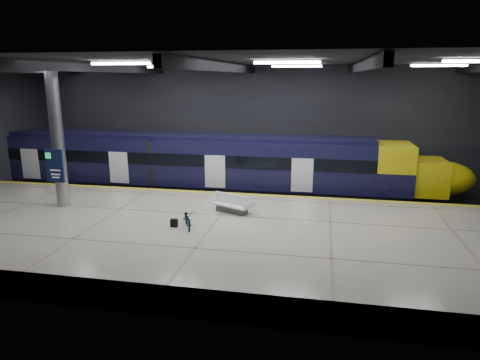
# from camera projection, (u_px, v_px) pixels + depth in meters

# --- Properties ---
(ground) EXTENTS (30.00, 30.00, 0.00)m
(ground) POSITION_uv_depth(u_px,v_px,m) (225.00, 230.00, 21.01)
(ground) COLOR black
(ground) RESTS_ON ground
(room_shell) EXTENTS (30.10, 16.10, 8.05)m
(room_shell) POSITION_uv_depth(u_px,v_px,m) (224.00, 113.00, 19.67)
(room_shell) COLOR black
(room_shell) RESTS_ON ground
(platform) EXTENTS (30.00, 11.00, 1.10)m
(platform) POSITION_uv_depth(u_px,v_px,m) (212.00, 238.00, 18.49)
(platform) COLOR #BAB29D
(platform) RESTS_ON ground
(safety_strip) EXTENTS (30.00, 0.40, 0.01)m
(safety_strip) POSITION_uv_depth(u_px,v_px,m) (236.00, 194.00, 23.37)
(safety_strip) COLOR gold
(safety_strip) RESTS_ON platform
(rails) EXTENTS (30.00, 1.52, 0.16)m
(rails) POSITION_uv_depth(u_px,v_px,m) (245.00, 198.00, 26.24)
(rails) COLOR gray
(rails) RESTS_ON ground
(train) EXTENTS (29.40, 2.84, 3.79)m
(train) POSITION_uv_depth(u_px,v_px,m) (202.00, 165.00, 26.27)
(train) COLOR black
(train) RESTS_ON ground
(bench) EXTENTS (2.15, 1.57, 0.88)m
(bench) POSITION_uv_depth(u_px,v_px,m) (232.00, 206.00, 20.17)
(bench) COLOR #595B60
(bench) RESTS_ON platform
(bicycle) EXTENTS (1.13, 1.60, 0.80)m
(bicycle) POSITION_uv_depth(u_px,v_px,m) (187.00, 219.00, 18.05)
(bicycle) COLOR #99999E
(bicycle) RESTS_ON platform
(pannier_bag) EXTENTS (0.30, 0.18, 0.35)m
(pannier_bag) POSITION_uv_depth(u_px,v_px,m) (174.00, 223.00, 18.21)
(pannier_bag) COLOR black
(pannier_bag) RESTS_ON platform
(info_column) EXTENTS (0.90, 0.78, 6.90)m
(info_column) POSITION_uv_depth(u_px,v_px,m) (57.00, 138.00, 20.46)
(info_column) COLOR #9EA0A5
(info_column) RESTS_ON platform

